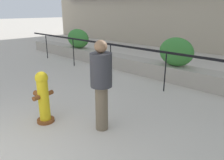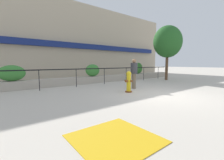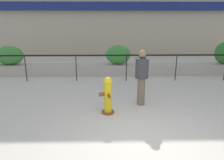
# 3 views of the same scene
# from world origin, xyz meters

# --- Properties ---
(ground_plane) EXTENTS (120.00, 120.00, 0.00)m
(ground_plane) POSITION_xyz_m (0.00, 0.00, 0.00)
(ground_plane) COLOR beige
(planter_wall_low) EXTENTS (18.00, 0.70, 0.50)m
(planter_wall_low) POSITION_xyz_m (0.00, 6.00, 0.25)
(planter_wall_low) COLOR #ADA393
(planter_wall_low) RESTS_ON ground
(fence_railing_segment) EXTENTS (15.00, 0.05, 1.15)m
(fence_railing_segment) POSITION_xyz_m (-0.00, 4.90, 1.02)
(fence_railing_segment) COLOR black
(fence_railing_segment) RESTS_ON ground
(hedge_bush_0) EXTENTS (1.34, 0.70, 0.88)m
(hedge_bush_0) POSITION_xyz_m (-5.41, 6.00, 0.94)
(hedge_bush_0) COLOR #387F33
(hedge_bush_0) RESTS_ON planter_wall_low
(hedge_bush_1) EXTENTS (1.16, 0.62, 0.91)m
(hedge_bush_1) POSITION_xyz_m (-0.30, 6.00, 0.95)
(hedge_bush_1) COLOR #387F33
(hedge_bush_1) RESTS_ON planter_wall_low
(fire_hydrant) EXTENTS (0.46, 0.48, 1.08)m
(fire_hydrant) POSITION_xyz_m (-0.80, 1.61, 0.55)
(fire_hydrant) COLOR brown
(fire_hydrant) RESTS_ON ground
(pedestrian) EXTENTS (0.56, 0.56, 1.73)m
(pedestrian) POSITION_xyz_m (0.25, 2.24, 0.99)
(pedestrian) COLOR brown
(pedestrian) RESTS_ON ground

